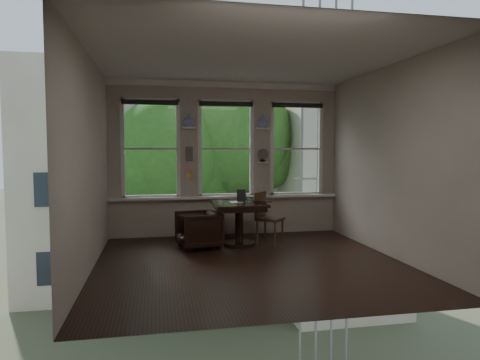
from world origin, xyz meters
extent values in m
plane|color=black|center=(0.00, 0.00, 0.00)|extent=(4.50, 4.50, 0.00)
plane|color=silver|center=(0.00, 0.00, 3.00)|extent=(4.50, 4.50, 0.00)
plane|color=beige|center=(0.00, 2.25, 1.50)|extent=(4.50, 0.00, 4.50)
plane|color=beige|center=(0.00, -2.25, 1.50)|extent=(4.50, 0.00, 4.50)
plane|color=beige|center=(-2.25, 0.00, 1.50)|extent=(0.00, 4.50, 4.50)
plane|color=beige|center=(2.25, 0.00, 1.50)|extent=(0.00, 4.50, 4.50)
cube|color=white|center=(-0.72, 2.15, 2.10)|extent=(0.26, 0.16, 0.03)
cube|color=white|center=(0.72, 2.15, 2.10)|extent=(0.26, 0.16, 0.03)
cube|color=#59544F|center=(-0.72, 2.18, 1.60)|extent=(0.14, 0.06, 0.28)
imported|color=white|center=(-0.72, 2.15, 2.24)|extent=(0.24, 0.24, 0.25)
imported|color=white|center=(0.72, 2.15, 2.24)|extent=(0.24, 0.24, 0.25)
imported|color=black|center=(-0.66, 1.11, 0.32)|extent=(0.82, 0.80, 0.63)
cube|color=maroon|center=(-0.66, 1.11, 0.45)|extent=(0.45, 0.45, 0.06)
imported|color=black|center=(0.43, 1.02, 0.76)|extent=(0.41, 0.36, 0.03)
imported|color=white|center=(-0.30, 0.97, 0.79)|extent=(0.12, 0.12, 0.08)
imported|color=white|center=(0.22, 1.09, 0.80)|extent=(0.14, 0.14, 0.11)
cube|color=black|center=(0.14, 1.35, 0.86)|extent=(0.17, 0.10, 0.22)
cube|color=silver|center=(0.03, 1.33, 0.75)|extent=(0.25, 0.32, 0.00)
camera|label=1|loc=(-1.34, -6.11, 1.67)|focal=32.00mm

